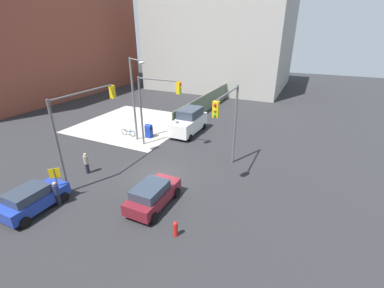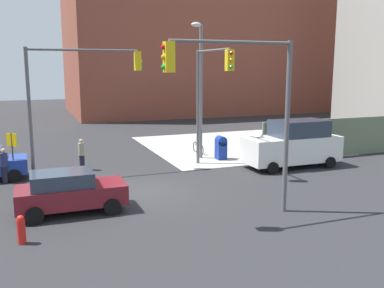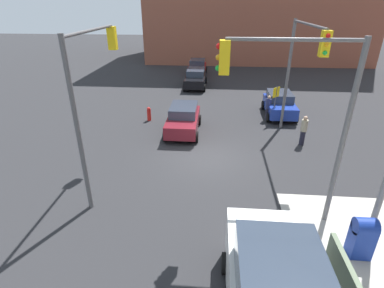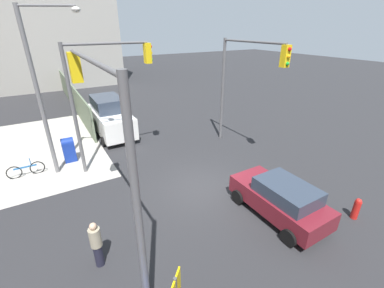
# 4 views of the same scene
# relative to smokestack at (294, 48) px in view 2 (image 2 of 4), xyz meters

# --- Properties ---
(ground_plane) EXTENTS (120.00, 120.00, 0.00)m
(ground_plane) POSITION_rel_smokestack_xyz_m (-28.13, -30.00, -7.99)
(ground_plane) COLOR #28282B
(sidewalk_corner) EXTENTS (12.00, 12.00, 0.01)m
(sidewalk_corner) POSITION_rel_smokestack_xyz_m (-19.13, -21.00, -7.98)
(sidewalk_corner) COLOR #ADA89E
(sidewalk_corner) RESTS_ON ground
(building_warehouse_north) EXTENTS (32.00, 18.00, 19.74)m
(building_warehouse_north) POSITION_rel_smokestack_xyz_m (-11.85, 4.00, 1.88)
(building_warehouse_north) COLOR brown
(building_warehouse_north) RESTS_ON ground
(smokestack) EXTENTS (1.80, 1.80, 15.97)m
(smokestack) POSITION_rel_smokestack_xyz_m (0.00, 0.00, 0.00)
(smokestack) COLOR brown
(smokestack) RESTS_ON ground
(traffic_signal_nw_corner) EXTENTS (5.90, 0.36, 6.50)m
(traffic_signal_nw_corner) POSITION_rel_smokestack_xyz_m (-30.36, -25.50, -3.33)
(traffic_signal_nw_corner) COLOR #59595B
(traffic_signal_nw_corner) RESTS_ON ground
(traffic_signal_se_corner) EXTENTS (5.00, 0.36, 6.50)m
(traffic_signal_se_corner) POSITION_rel_smokestack_xyz_m (-25.51, -34.50, -3.39)
(traffic_signal_se_corner) COLOR #59595B
(traffic_signal_se_corner) RESTS_ON ground
(traffic_signal_ne_corner) EXTENTS (0.36, 4.36, 6.50)m
(traffic_signal_ne_corner) POSITION_rel_smokestack_xyz_m (-23.63, -27.12, -3.43)
(traffic_signal_ne_corner) COLOR #59595B
(traffic_signal_ne_corner) RESTS_ON ground
(street_lamp_corner) EXTENTS (1.53, 2.39, 8.00)m
(street_lamp_corner) POSITION_rel_smokestack_xyz_m (-23.10, -24.52, -3.29)
(street_lamp_corner) COLOR slate
(street_lamp_corner) RESTS_ON ground
(warning_sign_two_way) EXTENTS (0.48, 0.48, 2.40)m
(warning_sign_two_way) POSITION_rel_smokestack_xyz_m (-33.53, -25.87, -6.35)
(warning_sign_two_way) COLOR #4C4C4C
(warning_sign_two_way) RESTS_ON ground
(mailbox_blue) EXTENTS (0.56, 0.64, 1.43)m
(mailbox_blue) POSITION_rel_smokestack_xyz_m (-21.93, -25.00, -7.22)
(mailbox_blue) COLOR navy
(mailbox_blue) RESTS_ON ground
(fire_hydrant) EXTENTS (0.26, 0.26, 0.94)m
(fire_hydrant) POSITION_rel_smokestack_xyz_m (-33.13, -34.20, -7.50)
(fire_hydrant) COLOR red
(fire_hydrant) RESTS_ON ground
(coupe_maroon) EXTENTS (4.07, 2.02, 1.62)m
(coupe_maroon) POSITION_rel_smokestack_xyz_m (-31.41, -31.67, -7.15)
(coupe_maroon) COLOR maroon
(coupe_maroon) RESTS_ON ground
(van_white_delivery) EXTENTS (5.40, 2.32, 2.62)m
(van_white_delivery) POSITION_rel_smokestack_xyz_m (-18.97, -28.20, -6.71)
(van_white_delivery) COLOR white
(van_white_delivery) RESTS_ON ground
(pedestrian_crossing) EXTENTS (0.36, 0.36, 1.71)m
(pedestrian_crossing) POSITION_rel_smokestack_xyz_m (-33.93, -26.20, -7.10)
(pedestrian_crossing) COLOR navy
(pedestrian_crossing) RESTS_ON ground
(pedestrian_waiting) EXTENTS (0.36, 0.36, 1.72)m
(pedestrian_waiting) POSITION_rel_smokestack_xyz_m (-30.13, -24.80, -7.09)
(pedestrian_waiting) COLOR #9E937A
(pedestrian_waiting) RESTS_ON ground
(bicycle_leaning_on_fence) EXTENTS (0.05, 1.75, 0.97)m
(bicycle_leaning_on_fence) POSITION_rel_smokestack_xyz_m (-22.53, -22.80, -7.64)
(bicycle_leaning_on_fence) COLOR black
(bicycle_leaning_on_fence) RESTS_ON ground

